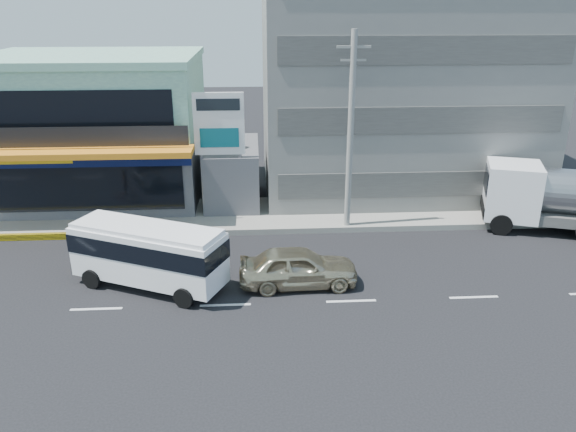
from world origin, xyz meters
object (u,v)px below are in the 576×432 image
at_px(tanker_truck, 567,198).
at_px(utility_pole_near, 350,133).
at_px(satellite_dish, 231,148).
at_px(concrete_building, 396,74).
at_px(minibus, 148,251).
at_px(motorcycle_rider, 95,240).
at_px(shop_building, 97,131).
at_px(sedan, 298,267).
at_px(billboard, 219,131).

bearing_deg(tanker_truck, utility_pole_near, 175.41).
bearing_deg(satellite_dish, tanker_truck, -14.72).
height_order(concrete_building, minibus, concrete_building).
distance_m(tanker_truck, motorcycle_rider, 23.49).
relative_size(shop_building, sedan, 2.52).
height_order(shop_building, minibus, shop_building).
relative_size(tanker_truck, motorcycle_rider, 4.64).
bearing_deg(motorcycle_rider, tanker_truck, 2.85).
distance_m(satellite_dish, utility_pole_near, 7.17).
relative_size(satellite_dish, utility_pole_near, 0.15).
height_order(concrete_building, billboard, concrete_building).
xyz_separation_m(satellite_dish, billboard, (-0.50, -1.80, 1.35)).
distance_m(shop_building, tanker_truck, 26.27).
bearing_deg(satellite_dish, utility_pole_near, -30.96).
height_order(billboard, sedan, billboard).
distance_m(satellite_dish, billboard, 2.31).
distance_m(minibus, sedan, 6.21).
height_order(shop_building, satellite_dish, shop_building).
height_order(minibus, sedan, minibus).
height_order(satellite_dish, utility_pole_near, utility_pole_near).
bearing_deg(utility_pole_near, concrete_building, 62.24).
bearing_deg(sedan, satellite_dish, 15.93).
distance_m(concrete_building, satellite_dish, 11.30).
relative_size(utility_pole_near, motorcycle_rider, 5.13).
xyz_separation_m(billboard, sedan, (3.50, -7.70, -4.09)).
distance_m(shop_building, billboard, 8.92).
distance_m(billboard, minibus, 8.55).
relative_size(minibus, tanker_truck, 0.74).
bearing_deg(concrete_building, motorcycle_rider, -149.39).
xyz_separation_m(shop_building, satellite_dish, (8.00, -2.95, -0.42)).
bearing_deg(minibus, shop_building, 111.70).
bearing_deg(sedan, utility_pole_near, -28.55).
height_order(tanker_truck, motorcycle_rider, tanker_truck).
xyz_separation_m(tanker_truck, motorcycle_rider, (-23.43, -1.17, -1.20)).
xyz_separation_m(concrete_building, utility_pole_near, (-4.00, -7.60, -1.85)).
relative_size(minibus, motorcycle_rider, 3.45).
height_order(minibus, tanker_truck, tanker_truck).
xyz_separation_m(shop_building, tanker_truck, (25.10, -7.44, -2.16)).
distance_m(shop_building, sedan, 16.91).
bearing_deg(concrete_building, shop_building, -176.65).
relative_size(utility_pole_near, sedan, 2.03).
bearing_deg(utility_pole_near, satellite_dish, 149.04).
xyz_separation_m(satellite_dish, minibus, (-3.16, -9.22, -1.96)).
height_order(utility_pole_near, sedan, utility_pole_near).
distance_m(billboard, tanker_truck, 18.07).
distance_m(utility_pole_near, sedan, 7.90).
bearing_deg(minibus, motorcycle_rider, 131.67).
bearing_deg(tanker_truck, sedan, -160.44).
height_order(sedan, tanker_truck, tanker_truck).
height_order(concrete_building, tanker_truck, concrete_building).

